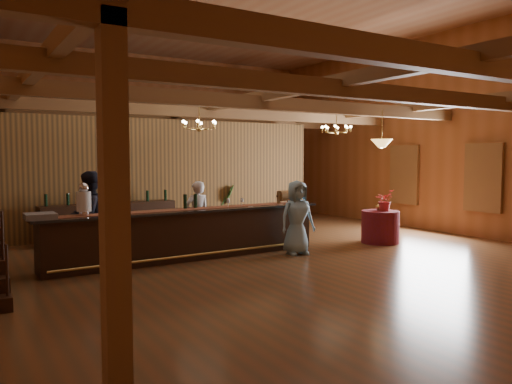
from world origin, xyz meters
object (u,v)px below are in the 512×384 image
chandelier_left (199,125)px  chandelier_right (336,129)px  beverage_dispenser (84,200)px  round_table (380,227)px  guest (297,218)px  backbar_shelf (110,222)px  tasting_bar (189,234)px  raffle_drum (284,196)px  staff_second (89,216)px  floor_plant (225,206)px  bartender (197,216)px  pendant_lamp (382,143)px

chandelier_left → chandelier_right: (4.24, 0.36, 0.05)m
beverage_dispenser → chandelier_right: chandelier_right is taller
round_table → guest: 2.59m
beverage_dispenser → chandelier_left: chandelier_left is taller
beverage_dispenser → backbar_shelf: size_ratio=0.18×
chandelier_left → backbar_shelf: bearing=122.2°
beverage_dispenser → tasting_bar: bearing=0.4°
beverage_dispenser → backbar_shelf: bearing=67.5°
guest → chandelier_left: bearing=142.2°
round_table → guest: guest is taller
tasting_bar → beverage_dispenser: (-2.07, -0.01, 0.78)m
raffle_drum → guest: guest is taller
staff_second → floor_plant: 5.24m
round_table → raffle_drum: bearing=163.6°
tasting_bar → bartender: bartender is taller
round_table → bartender: (-4.16, 1.46, 0.38)m
chandelier_left → chandelier_right: size_ratio=1.00×
beverage_dispenser → backbar_shelf: 3.43m
tasting_bar → guest: size_ratio=3.86×
beverage_dispenser → raffle_drum: bearing=0.5°
pendant_lamp → bartender: (-4.16, 1.46, -1.63)m
staff_second → floor_plant: (4.48, 2.70, -0.26)m
chandelier_right → bartender: 4.80m
round_table → chandelier_right: size_ratio=1.12×
pendant_lamp → chandelier_left: bearing=160.1°
raffle_drum → bartender: 2.01m
pendant_lamp → staff_second: pendant_lamp is taller
guest → floor_plant: 4.36m
backbar_shelf → beverage_dispenser: bearing=-116.6°
staff_second → guest: size_ratio=1.14×
pendant_lamp → staff_second: bearing=166.9°
tasting_bar → beverage_dispenser: 2.21m
backbar_shelf → floor_plant: 3.52m
beverage_dispenser → guest: beverage_dispenser is taller
raffle_drum → pendant_lamp: pendant_lamp is taller
bartender → round_table: bearing=163.0°
beverage_dispenser → staff_second: 0.99m
tasting_bar → bartender: (0.55, 0.79, 0.26)m
raffle_drum → beverage_dispenser: bearing=-179.5°
raffle_drum → floor_plant: bearing=84.5°
bartender → guest: (1.60, -1.57, 0.02)m
raffle_drum → staff_second: staff_second is taller
chandelier_right → bartender: (-4.32, -0.37, -2.06)m
raffle_drum → chandelier_right: chandelier_right is taller
pendant_lamp → backbar_shelf: bearing=145.9°
tasting_bar → raffle_drum: (2.36, 0.03, 0.67)m
raffle_drum → backbar_shelf: bearing=136.0°
pendant_lamp → beverage_dispenser: bearing=174.5°
staff_second → guest: staff_second is taller
chandelier_right → bartender: chandelier_right is taller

